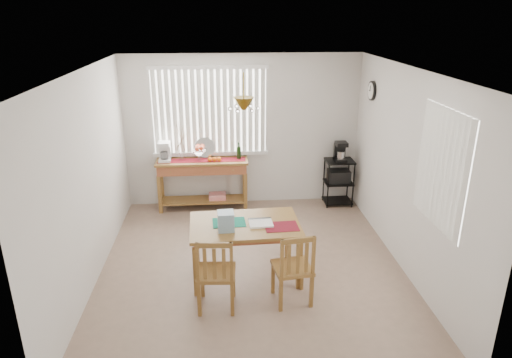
{
  "coord_description": "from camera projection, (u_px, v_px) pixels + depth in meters",
  "views": [
    {
      "loc": [
        -0.36,
        -5.35,
        3.24
      ],
      "look_at": [
        0.1,
        0.55,
        1.05
      ],
      "focal_mm": 32.0,
      "sensor_mm": 36.0,
      "label": 1
    }
  ],
  "objects": [
    {
      "name": "sideboard_items",
      "position": [
        187.0,
        153.0,
        7.64
      ],
      "size": [
        1.47,
        0.36,
        0.66
      ],
      "color": "maroon",
      "rests_on": "sideboard"
    },
    {
      "name": "ground",
      "position": [
        252.0,
        266.0,
        6.16
      ],
      "size": [
        4.0,
        4.5,
        0.01
      ],
      "primitive_type": "cube",
      "color": "gray"
    },
    {
      "name": "chair_right",
      "position": [
        293.0,
        268.0,
        5.25
      ],
      "size": [
        0.48,
        0.48,
        0.92
      ],
      "color": "olive",
      "rests_on": "ground"
    },
    {
      "name": "wire_cart",
      "position": [
        339.0,
        178.0,
        7.98
      ],
      "size": [
        0.48,
        0.38,
        0.82
      ],
      "color": "black",
      "rests_on": "ground"
    },
    {
      "name": "sideboard",
      "position": [
        203.0,
        172.0,
        7.76
      ],
      "size": [
        1.54,
        0.43,
        0.87
      ],
      "color": "olive",
      "rests_on": "ground"
    },
    {
      "name": "dining_table",
      "position": [
        245.0,
        230.0,
        5.75
      ],
      "size": [
        1.41,
        0.94,
        0.73
      ],
      "color": "olive",
      "rests_on": "ground"
    },
    {
      "name": "room_shell",
      "position": [
        251.0,
        145.0,
        5.59
      ],
      "size": [
        4.2,
        4.7,
        2.7
      ],
      "color": "silver",
      "rests_on": "ground"
    },
    {
      "name": "chair_left",
      "position": [
        216.0,
        274.0,
        5.14
      ],
      "size": [
        0.46,
        0.46,
        0.93
      ],
      "color": "olive",
      "rests_on": "ground"
    },
    {
      "name": "table_items",
      "position": [
        235.0,
        222.0,
        5.56
      ],
      "size": [
        1.07,
        0.48,
        0.23
      ],
      "color": "#167E64",
      "rests_on": "dining_table"
    },
    {
      "name": "cart_items",
      "position": [
        340.0,
        151.0,
        7.82
      ],
      "size": [
        0.19,
        0.23,
        0.34
      ],
      "color": "black",
      "rests_on": "wire_cart"
    }
  ]
}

